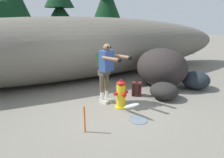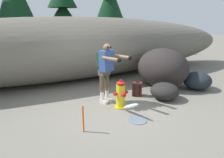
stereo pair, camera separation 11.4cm
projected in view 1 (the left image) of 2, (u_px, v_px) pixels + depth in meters
The scene contains 11 objects.
ground_plane at pixel (109, 108), 5.58m from camera, with size 56.00×56.00×0.04m, color slate.
dirt_embankment at pixel (71, 49), 8.00m from camera, with size 16.02×3.20×2.44m, color #666056.
fire_hydrant at pixel (121, 95), 5.46m from camera, with size 0.41×0.37×0.80m.
hydrant_water_jet at pixel (133, 109), 5.02m from camera, with size 0.45×0.92×0.46m.
utility_worker at pixel (106, 66), 5.59m from camera, with size 0.72×1.04×1.70m.
spare_backpack at pixel (136, 89), 6.37m from camera, with size 0.36×0.36×0.47m.
boulder_large at pixel (162, 68), 7.14m from camera, with size 1.81×1.46×1.38m, color #2B2625.
boulder_mid at pixel (164, 91), 6.12m from camera, with size 0.85×0.86×0.50m, color black.
boulder_small at pixel (196, 80), 7.02m from camera, with size 0.96×0.93×0.60m, color #1E242A.
pine_tree_center at pixel (60, 13), 13.28m from camera, with size 2.96×2.96×4.88m.
survey_stake at pixel (85, 119), 4.26m from camera, with size 0.04×0.04×0.60m, color #E55914.
Camera 1 is at (-2.33, -4.56, 2.33)m, focal length 32.37 mm.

